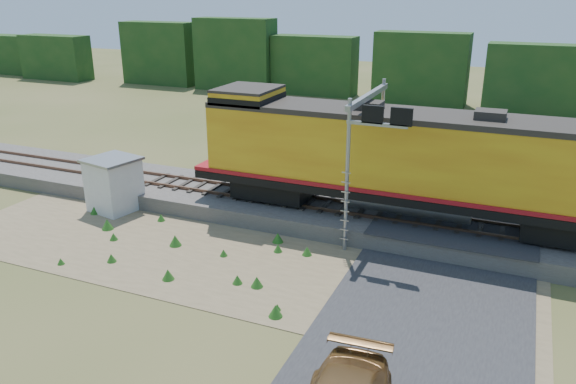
% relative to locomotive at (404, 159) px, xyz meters
% --- Properties ---
extents(ground, '(140.00, 140.00, 0.00)m').
position_rel_locomotive_xyz_m(ground, '(-4.52, -6.00, -3.59)').
color(ground, '#475123').
rests_on(ground, ground).
extents(ballast, '(70.00, 5.00, 0.80)m').
position_rel_locomotive_xyz_m(ballast, '(-4.52, 0.00, -3.19)').
color(ballast, slate).
rests_on(ballast, ground).
extents(rails, '(70.00, 1.54, 0.16)m').
position_rel_locomotive_xyz_m(rails, '(-4.52, 0.00, -2.71)').
color(rails, brown).
rests_on(rails, ballast).
extents(dirt_shoulder, '(26.00, 8.00, 0.03)m').
position_rel_locomotive_xyz_m(dirt_shoulder, '(-6.52, -5.50, -3.58)').
color(dirt_shoulder, '#8C7754').
rests_on(dirt_shoulder, ground).
extents(road, '(7.00, 66.00, 0.86)m').
position_rel_locomotive_xyz_m(road, '(2.48, -5.26, -3.51)').
color(road, '#38383A').
rests_on(road, ground).
extents(tree_line_north, '(130.00, 3.00, 6.50)m').
position_rel_locomotive_xyz_m(tree_line_north, '(-4.52, 32.00, -0.52)').
color(tree_line_north, '#183E16').
rests_on(tree_line_north, ground).
extents(weed_clumps, '(15.00, 6.20, 0.56)m').
position_rel_locomotive_xyz_m(weed_clumps, '(-8.02, -5.90, -3.59)').
color(weed_clumps, '#265E1B').
rests_on(weed_clumps, ground).
extents(locomotive, '(20.69, 3.15, 5.34)m').
position_rel_locomotive_xyz_m(locomotive, '(0.00, 0.00, 0.00)').
color(locomotive, black).
rests_on(locomotive, rails).
extents(shed, '(2.76, 2.76, 2.77)m').
position_rel_locomotive_xyz_m(shed, '(-14.09, -2.83, -2.19)').
color(shed, silver).
rests_on(shed, ground).
extents(signal_gantry, '(2.64, 6.20, 6.66)m').
position_rel_locomotive_xyz_m(signal_gantry, '(-1.45, -0.65, 1.43)').
color(signal_gantry, gray).
rests_on(signal_gantry, ground).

